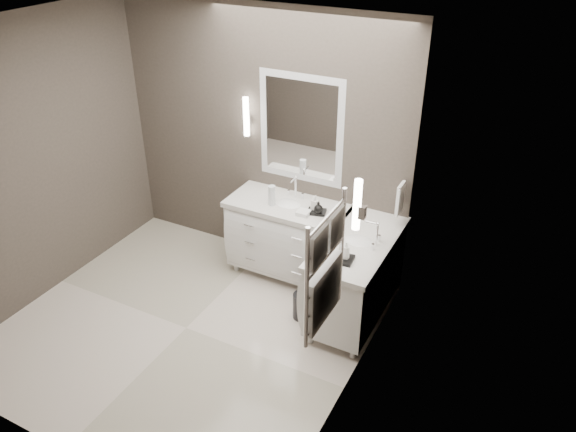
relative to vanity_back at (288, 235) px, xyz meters
The scene contains 21 objects.
floor 1.39m from the vanity_back, 110.17° to the right, with size 3.20×3.00×0.01m, color silver.
ceiling 2.57m from the vanity_back, 110.17° to the right, with size 3.20×3.00×0.01m, color white.
wall_back 1.01m from the vanity_back, 148.11° to the left, with size 3.20×0.01×2.70m, color #463E38.
wall_front 2.90m from the vanity_back, 99.36° to the right, with size 3.20×0.01×2.70m, color #463E38.
wall_left 2.54m from the vanity_back, 149.20° to the right, with size 0.01×3.00×2.70m, color #463E38.
wall_right 1.89m from the vanity_back, 46.69° to the right, with size 0.01×3.00×2.70m, color #463E38.
vanity_back is the anchor object (origin of this frame).
vanity_right 0.93m from the vanity_back, 20.38° to the right, with size 0.59×1.24×0.97m.
mirror_back 1.10m from the vanity_back, 90.00° to the left, with size 0.90×0.02×1.10m.
mirror_right 1.62m from the vanity_back, 20.48° to the right, with size 0.02×0.90×1.10m.
sconce_back 1.27m from the vanity_back, 160.98° to the left, with size 0.06×0.06×0.40m.
sconce_right 1.84m from the vanity_back, 43.07° to the right, with size 0.06×0.06×0.40m.
towel_bar_corner 1.26m from the vanity_back, ahead, with size 0.03×0.22×0.30m.
towel_ladder 2.16m from the vanity_back, 55.90° to the right, with size 0.06×0.58×0.90m.
waste_bin 0.81m from the vanity_back, 51.95° to the right, with size 0.19×0.19×0.26m, color black.
amenity_tray_back 0.50m from the vanity_back, ahead, with size 0.18×0.13×0.03m, color black.
amenity_tray_right 1.18m from the vanity_back, 37.09° to the right, with size 0.13×0.17×0.03m, color black.
water_bottle 0.50m from the vanity_back, 146.01° to the right, with size 0.07×0.07×0.21m, color silver.
soap_bottle_a 0.55m from the vanity_back, ahead, with size 0.07×0.07×0.14m, color white.
soap_bottle_b 0.58m from the vanity_back, 11.08° to the right, with size 0.09×0.09×0.11m, color black.
soap_bottle_c 1.21m from the vanity_back, 37.09° to the right, with size 0.06×0.06×0.16m, color white.
Camera 1 is at (2.71, -3.15, 3.55)m, focal length 35.00 mm.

